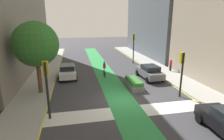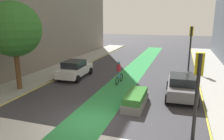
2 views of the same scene
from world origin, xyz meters
name	(u,v)px [view 1 (image 1 of 2)]	position (x,y,z in m)	size (l,w,h in m)	color
ground_plane	(122,100)	(0.00, 0.00, 0.00)	(120.00, 120.00, 0.00)	#38383D
bike_lane_paint	(121,100)	(-0.08, 0.00, 0.00)	(2.40, 60.00, 0.01)	#2D8C47
crosswalk_band	(129,112)	(0.00, -2.00, 0.00)	(12.00, 1.80, 0.01)	silver
sidewalk_left	(26,108)	(-7.50, 0.00, 0.07)	(3.00, 60.00, 0.15)	#9E9E99
curb_stripe_left	(47,107)	(-6.00, 0.00, 0.01)	(0.16, 60.00, 0.01)	yellow
sidewalk_right	(201,93)	(7.50, 0.00, 0.07)	(3.00, 60.00, 0.15)	#9E9E99
curb_stripe_right	(187,95)	(6.00, 0.00, 0.01)	(0.16, 60.00, 0.01)	yellow
traffic_signal_near_right	(182,66)	(5.14, -0.12, 2.75)	(0.35, 0.52, 3.90)	black
traffic_signal_near_left	(46,79)	(-5.58, -1.71, 2.78)	(0.35, 0.52, 3.95)	black
traffic_signal_far_right	(133,43)	(5.20, 13.17, 3.13)	(0.35, 0.52, 4.48)	black
car_white_left_far	(68,71)	(-4.62, 7.40, 0.80)	(2.15, 4.26, 1.57)	silver
car_grey_right_far	(150,72)	(4.58, 5.16, 0.80)	(2.14, 4.26, 1.57)	slate
cyclist_in_lane	(104,69)	(-0.35, 6.96, 0.97)	(0.32, 1.73, 1.86)	black
pedestrian_sidewalk_right_a	(171,65)	(8.39, 7.29, 0.94)	(0.34, 0.34, 1.56)	#262638
street_tree_near	(36,44)	(-6.89, 2.92, 4.51)	(3.87, 3.87, 6.31)	brown
median_planter	(134,83)	(1.92, 2.78, 0.40)	(1.17, 3.01, 0.85)	slate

